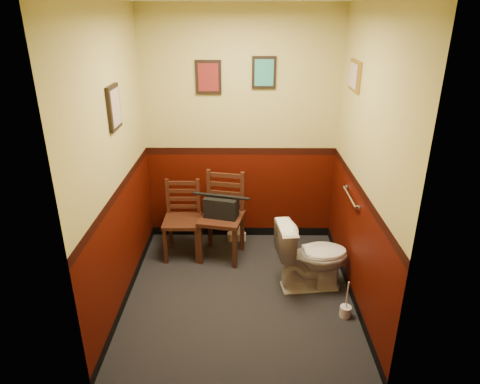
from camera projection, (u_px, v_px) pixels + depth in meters
The scene contains 16 objects.
floor at pixel (240, 293), 4.29m from camera, with size 2.20×2.40×0.00m, color black.
wall_back at pixel (241, 131), 4.86m from camera, with size 2.20×2.70×0.00m, color #390A02.
wall_front at pixel (238, 232), 2.66m from camera, with size 2.20×2.70×0.00m, color #390A02.
wall_left at pixel (115, 166), 3.77m from camera, with size 2.40×2.70×0.00m, color #390A02.
wall_right at pixel (365, 167), 3.75m from camera, with size 2.40×2.70×0.00m, color #390A02.
grab_bar at pixel (350, 197), 4.14m from camera, with size 0.05×0.56×0.06m.
framed_print_back_a at pixel (208, 77), 4.61m from camera, with size 0.28×0.04×0.36m.
framed_print_back_b at pixel (264, 73), 4.59m from camera, with size 0.26×0.04×0.34m.
framed_print_left at pixel (114, 108), 3.67m from camera, with size 0.04×0.30×0.38m.
framed_print_right at pixel (355, 76), 4.03m from camera, with size 0.04×0.34×0.28m.
toilet at pixel (312, 256), 4.27m from camera, with size 0.41×0.73×0.71m, color white.
toilet_brush at pixel (345, 311), 3.95m from camera, with size 0.11×0.11×0.38m.
chair_left at pixel (183, 219), 4.83m from camera, with size 0.41×0.41×0.87m.
chair_right at pixel (222, 216), 4.79m from camera, with size 0.54×0.54×0.98m.
handbag at pixel (221, 207), 4.69m from camera, with size 0.40×0.27×0.27m.
tp_stack at pixel (237, 234), 5.24m from camera, with size 0.23×0.12×0.20m.
Camera 1 is at (0.03, -3.54, 2.63)m, focal length 32.00 mm.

